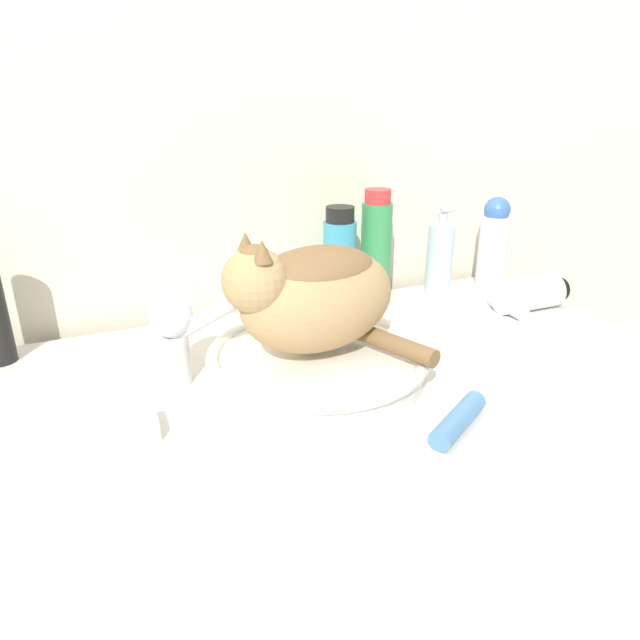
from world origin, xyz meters
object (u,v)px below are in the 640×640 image
Objects in this scene: cat at (311,292)px; hair_dryer at (528,295)px; faucet at (177,331)px; mouthwash_bottle at (339,261)px; shampoo_bottle_tall at (376,250)px; soap_pump_bottle at (440,258)px; cream_tube at (462,416)px; soap_bar at (126,430)px; lotion_bottle_white at (493,242)px.

cat reaches higher than hair_dryer.
faucet is 0.67× the size of mouthwash_bottle.
shampoo_bottle_tall is at bearing 44.13° from faucet.
cat is 0.50m from soap_pump_bottle.
cat is at bearing 124.66° from cream_tube.
faucet is 0.63m from soap_pump_bottle.
cat is 1.19× the size of shampoo_bottle_tall.
soap_pump_bottle reaches higher than soap_bar.
mouthwash_bottle is at bearing 85.69° from cream_tube.
lotion_bottle_white is at bearing 0.00° from mouthwash_bottle.
shampoo_bottle_tall is at bearing 180.00° from soap_pump_bottle.
hair_dryer is (0.27, -0.16, -0.08)m from shampoo_bottle_tall.
lotion_bottle_white reaches higher than hair_dryer.
cream_tube is at bearing -19.62° from faucet.
mouthwash_bottle is (0.36, 0.19, 0.02)m from faucet.
lotion_bottle_white is 1.06× the size of soap_pump_bottle.
mouthwash_bottle is 0.47m from cream_tube.
shampoo_bottle_tall reaches higher than soap_bar.
faucet is at bearing -162.32° from soap_pump_bottle.
shampoo_bottle_tall is 1.72× the size of cream_tube.
soap_bar is (-0.80, -0.16, -0.02)m from hair_dryer.
soap_bar is at bearing -106.40° from faucet.
hair_dryer is (0.71, 0.03, -0.05)m from faucet.
shampoo_bottle_tall is at bearing 0.00° from mouthwash_bottle.
cat is 3.49× the size of soap_bar.
faucet is at bearing -165.55° from lotion_bottle_white.
cream_tube is 0.44m from soap_bar.
hair_dryer is at bearing 11.01° from soap_bar.
faucet is 0.70× the size of lotion_bottle_white.
hair_dryer is at bearing 38.43° from cream_tube.
soap_pump_bottle is 0.20m from hair_dryer.
lotion_bottle_white is at bearing 20.76° from soap_bar.
cat reaches higher than soap_pump_bottle.
cat is at bearing -167.85° from hair_dryer.
cat is 1.81× the size of hair_dryer.
cat reaches higher than cream_tube.
shampoo_bottle_tall is at bearing 149.46° from hair_dryer.
mouthwash_bottle is (-0.08, -0.00, -0.01)m from shampoo_bottle_tall.
hair_dryer is at bearing -101.86° from lotion_bottle_white.
mouthwash_bottle is 1.34× the size of hair_dryer.
cat is 0.62m from lotion_bottle_white.
mouthwash_bottle is (0.17, 0.27, -0.04)m from cat.
soap_bar is at bearing -155.47° from soap_pump_bottle.
hair_dryer is at bearing -177.09° from cat.
soap_pump_bottle is 2.34× the size of soap_bar.
soap_bar is at bearing -145.06° from mouthwash_bottle.
mouthwash_bottle is 2.59× the size of soap_bar.
faucet reaches higher than hair_dryer.
cat is at bearing -1.64° from faucet.
soap_pump_bottle is at bearing 38.36° from faucet.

